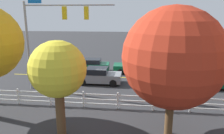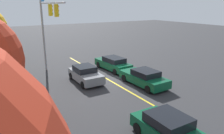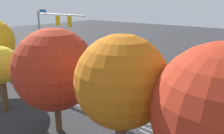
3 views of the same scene
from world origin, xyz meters
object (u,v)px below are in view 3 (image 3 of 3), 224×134
object	(u,v)px
tree_2	(221,113)
tree_4	(121,82)
car_0	(139,72)
car_1	(91,75)
car_2	(187,101)
car_3	(103,64)
tree_1	(55,70)
tree_3	(0,66)

from	to	relation	value
tree_2	tree_4	size ratio (longest dim) A/B	1.01
car_0	car_1	bearing A→B (deg)	48.04
car_0	car_2	world-z (taller)	car_2
car_0	car_2	bearing A→B (deg)	148.41
car_1	car_3	bearing A→B (deg)	114.83
car_0	car_1	size ratio (longest dim) A/B	1.18
car_2	tree_1	distance (m)	10.36
car_1	tree_4	size ratio (longest dim) A/B	0.59
tree_1	tree_3	distance (m)	5.66
tree_4	car_3	bearing A→B (deg)	-46.15
car_0	tree_2	world-z (taller)	tree_2
car_1	tree_1	bearing A→B (deg)	-57.90
car_2	tree_2	distance (m)	10.59
car_3	car_0	bearing A→B (deg)	175.90
tree_2	tree_3	xyz separation A→B (m)	(15.13, 0.07, -1.12)
tree_1	tree_4	distance (m)	6.01
car_2	car_0	bearing A→B (deg)	150.39
car_0	tree_4	size ratio (longest dim) A/B	0.69
tree_3	car_1	bearing A→B (deg)	-92.66
car_3	car_1	bearing A→B (deg)	111.35
tree_3	tree_4	world-z (taller)	tree_4
car_0	tree_1	bearing A→B (deg)	96.51
tree_2	car_3	bearing A→B (deg)	-38.12
car_0	tree_1	size ratio (longest dim) A/B	0.72
car_2	car_3	bearing A→B (deg)	161.82
car_0	tree_1	xyz separation A→B (m)	(-1.75, 12.27, 3.47)
car_0	tree_3	distance (m)	13.87
car_3	tree_4	xyz separation A→B (m)	(-12.89, 13.42, 4.27)
tree_4	tree_1	bearing A→B (deg)	-10.52
car_1	tree_2	bearing A→B (deg)	-31.19
car_2	tree_1	world-z (taller)	tree_1
car_3	tree_2	distance (m)	21.46
car_2	tree_4	xyz separation A→B (m)	(-0.52, 9.26, 4.28)
car_2	tree_2	bearing A→B (deg)	-64.17
car_3	tree_2	bearing A→B (deg)	138.50
car_0	tree_3	world-z (taller)	tree_3
tree_2	tree_3	bearing A→B (deg)	0.25
car_0	tree_4	distance (m)	15.96
car_2	tree_3	xyz separation A→B (m)	(10.92, 8.93, 2.87)
tree_3	car_0	bearing A→B (deg)	-106.39
car_3	tree_3	distance (m)	13.47
car_1	car_3	world-z (taller)	car_1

